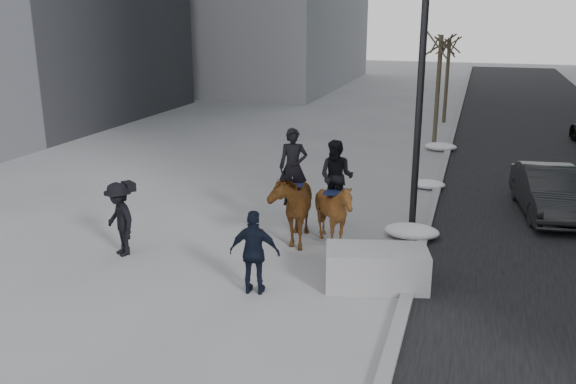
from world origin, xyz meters
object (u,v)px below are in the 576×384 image
(mounted_left, at_px, (292,200))
(mounted_right, at_px, (335,205))
(planter, at_px, (376,268))
(car_near, at_px, (549,191))

(mounted_left, distance_m, mounted_right, 1.11)
(planter, relative_size, car_near, 0.51)
(planter, relative_size, mounted_left, 0.74)
(car_near, distance_m, mounted_right, 6.63)
(planter, bearing_deg, car_near, 57.99)
(planter, height_order, mounted_right, mounted_right)
(mounted_right, bearing_deg, mounted_left, 176.65)
(mounted_left, bearing_deg, planter, -39.80)
(mounted_left, height_order, mounted_right, mounted_left)
(planter, distance_m, mounted_right, 2.50)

